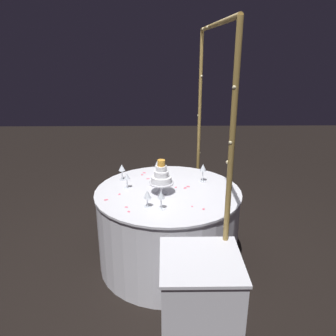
# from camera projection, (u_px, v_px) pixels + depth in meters

# --- Properties ---
(ground_plane) EXTENTS (12.00, 12.00, 0.00)m
(ground_plane) POSITION_uv_depth(u_px,v_px,m) (168.00, 262.00, 3.37)
(ground_plane) COLOR black
(decorative_arch) EXTENTS (1.88, 0.06, 2.20)m
(decorative_arch) POSITION_uv_depth(u_px,v_px,m) (211.00, 122.00, 2.89)
(decorative_arch) COLOR olive
(decorative_arch) RESTS_ON ground
(main_table) EXTENTS (1.34, 1.34, 0.77)m
(main_table) POSITION_uv_depth(u_px,v_px,m) (168.00, 228.00, 3.24)
(main_table) COLOR white
(main_table) RESTS_ON ground
(side_table) EXTENTS (0.50, 0.50, 0.83)m
(side_table) POSITION_uv_depth(u_px,v_px,m) (199.00, 313.00, 2.17)
(side_table) COLOR white
(side_table) RESTS_ON ground
(tiered_cake) EXTENTS (0.22, 0.22, 0.32)m
(tiered_cake) POSITION_uv_depth(u_px,v_px,m) (161.00, 177.00, 3.00)
(tiered_cake) COLOR silver
(tiered_cake) RESTS_ON main_table
(wine_glass_0) EXTENTS (0.06, 0.06, 0.15)m
(wine_glass_0) POSITION_uv_depth(u_px,v_px,m) (147.00, 195.00, 2.76)
(wine_glass_0) COLOR silver
(wine_glass_0) RESTS_ON main_table
(wine_glass_1) EXTENTS (0.07, 0.07, 0.17)m
(wine_glass_1) POSITION_uv_depth(u_px,v_px,m) (158.00, 164.00, 3.43)
(wine_glass_1) COLOR silver
(wine_glass_1) RESTS_ON main_table
(wine_glass_2) EXTENTS (0.06, 0.06, 0.16)m
(wine_glass_2) POSITION_uv_depth(u_px,v_px,m) (161.00, 195.00, 2.72)
(wine_glass_2) COLOR silver
(wine_glass_2) RESTS_ON main_table
(wine_glass_3) EXTENTS (0.07, 0.07, 0.16)m
(wine_glass_3) POSITION_uv_depth(u_px,v_px,m) (122.00, 168.00, 3.32)
(wine_glass_3) COLOR silver
(wine_glass_3) RESTS_ON main_table
(wine_glass_4) EXTENTS (0.06, 0.06, 0.15)m
(wine_glass_4) POSITION_uv_depth(u_px,v_px,m) (127.00, 177.00, 3.13)
(wine_glass_4) COLOR silver
(wine_glass_4) RESTS_ON main_table
(wine_glass_5) EXTENTS (0.06, 0.06, 0.18)m
(wine_glass_5) POSITION_uv_depth(u_px,v_px,m) (203.00, 168.00, 3.27)
(wine_glass_5) COLOR silver
(wine_glass_5) RESTS_ON main_table
(rose_petal_0) EXTENTS (0.05, 0.05, 0.00)m
(rose_petal_0) POSITION_uv_depth(u_px,v_px,m) (188.00, 186.00, 3.20)
(rose_petal_0) COLOR #EA6B84
(rose_petal_0) RESTS_ON main_table
(rose_petal_1) EXTENTS (0.03, 0.03, 0.00)m
(rose_petal_1) POSITION_uv_depth(u_px,v_px,m) (126.00, 207.00, 2.79)
(rose_petal_1) COLOR #EA6B84
(rose_petal_1) RESTS_ON main_table
(rose_petal_2) EXTENTS (0.04, 0.05, 0.00)m
(rose_petal_2) POSITION_uv_depth(u_px,v_px,m) (144.00, 173.00, 3.54)
(rose_petal_2) COLOR #EA6B84
(rose_petal_2) RESTS_ON main_table
(rose_petal_3) EXTENTS (0.03, 0.04, 0.00)m
(rose_petal_3) POSITION_uv_depth(u_px,v_px,m) (148.00, 179.00, 3.38)
(rose_petal_3) COLOR #EA6B84
(rose_petal_3) RESTS_ON main_table
(rose_petal_4) EXTENTS (0.04, 0.03, 0.00)m
(rose_petal_4) POSITION_uv_depth(u_px,v_px,m) (129.00, 212.00, 2.71)
(rose_petal_4) COLOR #EA6B84
(rose_petal_4) RESTS_ON main_table
(rose_petal_5) EXTENTS (0.04, 0.03, 0.00)m
(rose_petal_5) POSITION_uv_depth(u_px,v_px,m) (142.00, 175.00, 3.48)
(rose_petal_5) COLOR #EA6B84
(rose_petal_5) RESTS_ON main_table
(rose_petal_6) EXTENTS (0.04, 0.03, 0.00)m
(rose_petal_6) POSITION_uv_depth(u_px,v_px,m) (204.00, 209.00, 2.75)
(rose_petal_6) COLOR #EA6B84
(rose_petal_6) RESTS_ON main_table
(rose_petal_7) EXTENTS (0.03, 0.02, 0.00)m
(rose_petal_7) POSITION_uv_depth(u_px,v_px,m) (119.00, 194.00, 3.03)
(rose_petal_7) COLOR #EA6B84
(rose_petal_7) RESTS_ON main_table
(rose_petal_8) EXTENTS (0.04, 0.03, 0.00)m
(rose_petal_8) POSITION_uv_depth(u_px,v_px,m) (176.00, 187.00, 3.18)
(rose_petal_8) COLOR #EA6B84
(rose_petal_8) RESTS_ON main_table
(rose_petal_9) EXTENTS (0.05, 0.04, 0.00)m
(rose_petal_9) POSITION_uv_depth(u_px,v_px,m) (185.00, 188.00, 3.16)
(rose_petal_9) COLOR #EA6B84
(rose_petal_9) RESTS_ON main_table
(rose_petal_10) EXTENTS (0.04, 0.05, 0.00)m
(rose_petal_10) POSITION_uv_depth(u_px,v_px,m) (106.00, 200.00, 2.92)
(rose_petal_10) COLOR #EA6B84
(rose_petal_10) RESTS_ON main_table
(rose_petal_11) EXTENTS (0.03, 0.02, 0.00)m
(rose_petal_11) POSITION_uv_depth(u_px,v_px,m) (192.00, 206.00, 2.80)
(rose_petal_11) COLOR #EA6B84
(rose_petal_11) RESTS_ON main_table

